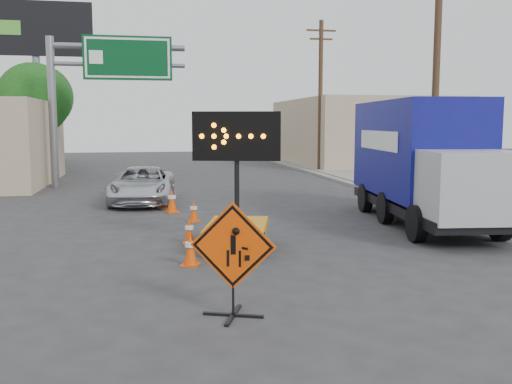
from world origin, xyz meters
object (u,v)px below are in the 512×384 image
object	(u,v)px
construction_sign	(233,257)
box_truck	(422,168)
pickup_truck	(142,185)
arrow_board	(237,219)

from	to	relation	value
construction_sign	box_truck	xyz separation A→B (m)	(6.65, 7.03, 0.70)
pickup_truck	box_truck	size ratio (longest dim) A/B	0.61
construction_sign	arrow_board	size ratio (longest dim) A/B	0.55
construction_sign	arrow_board	distance (m)	4.69
pickup_truck	box_truck	xyz separation A→B (m)	(8.08, -6.01, 0.97)
construction_sign	arrow_board	xyz separation A→B (m)	(0.79, 4.62, -0.22)
arrow_board	pickup_truck	xyz separation A→B (m)	(-2.22, 8.43, -0.05)
arrow_board	construction_sign	bearing A→B (deg)	-84.95
arrow_board	box_truck	distance (m)	6.40
arrow_board	box_truck	bearing A→B (deg)	37.14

